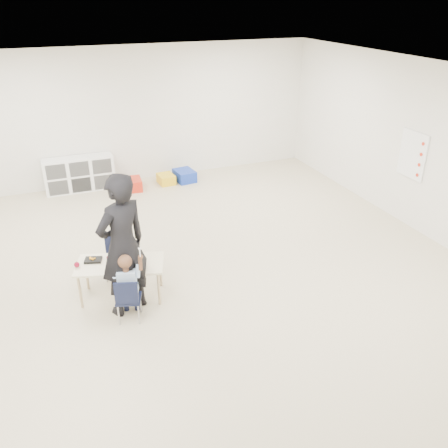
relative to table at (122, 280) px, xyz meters
name	(u,v)px	position (x,y,z in m)	size (l,w,h in m)	color
room	(202,193)	(1.12, -0.12, 1.14)	(9.00, 9.02, 2.80)	beige
table	(122,280)	(0.00, 0.00, 0.00)	(1.25, 0.88, 0.52)	#F1E6C1
chair_near	(129,298)	(-0.01, -0.53, 0.05)	(0.30, 0.28, 0.62)	black
chair_far	(115,258)	(0.01, 0.53, 0.05)	(0.30, 0.28, 0.62)	black
child	(127,286)	(-0.01, -0.53, 0.23)	(0.42, 0.42, 0.98)	#9AB7D1
lunch_tray_near	(127,261)	(0.10, 0.00, 0.27)	(0.22, 0.16, 0.03)	black
lunch_tray_far	(93,260)	(-0.32, 0.19, 0.27)	(0.22, 0.16, 0.03)	black
milk_carton	(122,264)	(0.02, -0.11, 0.31)	(0.07, 0.07, 0.10)	white
bread_roll	(138,264)	(0.21, -0.18, 0.29)	(0.09, 0.09, 0.07)	tan
apple_near	(109,258)	(-0.11, 0.13, 0.29)	(0.07, 0.07, 0.07)	maroon
apple_far	(77,265)	(-0.53, 0.11, 0.29)	(0.07, 0.07, 0.07)	maroon
cubby_shelf	(79,174)	(-0.08, 4.16, 0.09)	(1.40, 0.40, 0.70)	white
rules_poster	(413,155)	(5.10, 0.48, 0.99)	(0.02, 0.60, 0.80)	white
adult	(123,246)	(0.02, -0.31, 0.68)	(0.69, 0.45, 1.88)	black
bin_red	(132,184)	(0.92, 3.78, -0.15)	(0.37, 0.47, 0.23)	red
bin_yellow	(166,179)	(1.67, 3.86, -0.16)	(0.32, 0.41, 0.20)	yellow
bin_blue	(185,176)	(2.08, 3.86, -0.14)	(0.38, 0.49, 0.24)	#1532A3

